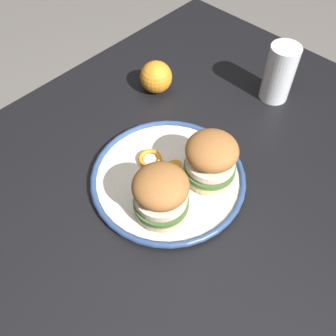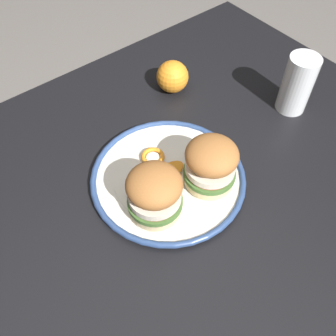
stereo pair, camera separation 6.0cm
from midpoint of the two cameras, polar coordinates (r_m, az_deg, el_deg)
ground_plane at (r=1.41m, az=2.75°, el=-21.06°), size 8.00×8.00×0.00m
dining_table at (r=0.81m, az=4.51°, el=-7.92°), size 1.12×0.92×0.76m
dinner_plate at (r=0.72m, az=2.38°, el=-1.62°), size 0.30×0.30×0.02m
sandwich_half_left at (r=0.67m, az=9.16°, el=0.56°), size 0.11×0.11×0.10m
sandwich_half_right at (r=0.63m, az=0.63°, el=-3.97°), size 0.12×0.12×0.10m
orange_peel_curled at (r=0.74m, az=-0.02°, el=1.61°), size 0.06×0.06×0.01m
orange_peel_strip_long at (r=0.71m, az=2.41°, el=-0.69°), size 0.07×0.04×0.01m
drinking_glass at (r=0.88m, az=21.05°, el=11.44°), size 0.07×0.07×0.13m
whole_orange at (r=0.89m, az=2.68°, el=13.80°), size 0.08×0.08×0.08m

